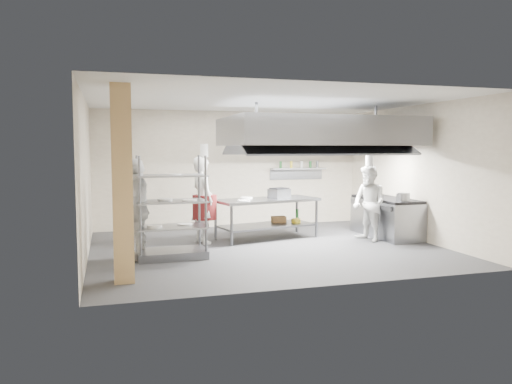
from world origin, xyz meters
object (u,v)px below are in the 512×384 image
object	(u,v)px
chef_line	(369,203)
pass_rack	(171,207)
cooking_range	(386,218)
griddle	(279,193)
island	(267,219)
chef_plating	(137,209)
stockpot	(404,197)
chef_head	(203,200)

from	to	relation	value
chef_line	pass_rack	bearing A→B (deg)	-94.55
cooking_range	chef_line	distance (m)	0.91
cooking_range	griddle	world-z (taller)	griddle
chef_line	island	bearing A→B (deg)	-125.01
chef_plating	island	bearing A→B (deg)	131.80
chef_plating	griddle	distance (m)	3.52
chef_plating	griddle	xyz separation A→B (m)	(3.24, 1.38, 0.09)
griddle	stockpot	distance (m)	2.74
griddle	chef_head	bearing A→B (deg)	160.01
chef_head	griddle	world-z (taller)	chef_head
island	chef_line	distance (m)	2.30
chef_line	stockpot	world-z (taller)	chef_line
chef_head	chef_plating	distance (m)	1.89
chef_plating	griddle	size ratio (longest dim) A/B	4.31
island	chef_head	size ratio (longest dim) A/B	1.25
stockpot	chef_plating	bearing A→B (deg)	-179.12
cooking_range	chef_head	xyz separation A→B (m)	(-4.24, 0.39, 0.51)
chef_line	chef_plating	distance (m)	5.00
pass_rack	griddle	distance (m)	3.00
island	griddle	xyz separation A→B (m)	(0.31, 0.05, 0.56)
pass_rack	griddle	bearing A→B (deg)	28.22
chef_line	griddle	bearing A→B (deg)	-129.90
cooking_range	chef_plating	size ratio (longest dim) A/B	1.08
island	chef_head	xyz separation A→B (m)	(-1.49, -0.11, 0.48)
cooking_range	island	bearing A→B (deg)	169.72
chef_plating	griddle	world-z (taller)	chef_plating
island	cooking_range	xyz separation A→B (m)	(2.76, -0.50, -0.04)
griddle	stockpot	world-z (taller)	griddle
pass_rack	chef_plating	world-z (taller)	pass_rack
chef_head	chef_line	xyz separation A→B (m)	(3.55, -0.82, -0.10)
island	cooking_range	bearing A→B (deg)	-22.68
island	chef_line	xyz separation A→B (m)	(2.06, -0.93, 0.38)
chef_head	stockpot	world-z (taller)	chef_head
stockpot	chef_head	bearing A→B (deg)	164.85
island	cooking_range	size ratio (longest dim) A/B	1.17
cooking_range	griddle	bearing A→B (deg)	167.40
island	chef_line	world-z (taller)	chef_line
chef_head	cooking_range	bearing A→B (deg)	-110.32
chef_head	chef_plating	bearing A→B (deg)	115.48
island	chef_plating	bearing A→B (deg)	-167.84
cooking_range	stockpot	bearing A→B (deg)	-92.45
cooking_range	chef_line	size ratio (longest dim) A/B	1.20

